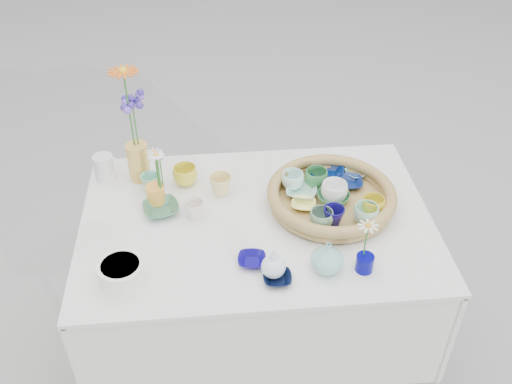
{
  "coord_description": "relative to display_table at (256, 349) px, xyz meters",
  "views": [
    {
      "loc": [
        -0.15,
        -1.55,
        2.1
      ],
      "look_at": [
        0.0,
        0.02,
        0.87
      ],
      "focal_mm": 40.0,
      "sensor_mm": 36.0,
      "label": 1
    }
  ],
  "objects": [
    {
      "name": "loose_ceramic_4",
      "position": [
        -0.04,
        -0.22,
        0.78
      ],
      "size": [
        0.1,
        0.1,
        0.02
      ],
      "primitive_type": "imported",
      "rotation": [
        0.0,
        0.0,
        -0.12
      ],
      "color": "#0F086B",
      "rests_on": "display_table"
    },
    {
      "name": "gerbera",
      "position": [
        -0.44,
        0.29,
        1.07
      ],
      "size": [
        0.14,
        0.14,
        0.32
      ],
      "primitive_type": null,
      "rotation": [
        0.0,
        0.0,
        0.11
      ],
      "color": "orange",
      "rests_on": "tall_vase_yellow"
    },
    {
      "name": "daisy_posy",
      "position": [
        -0.35,
        0.14,
        0.92
      ],
      "size": [
        0.11,
        0.11,
        0.16
      ],
      "primitive_type": null,
      "rotation": [
        0.0,
        0.0,
        0.31
      ],
      "color": "white",
      "rests_on": "daisy_cup"
    },
    {
      "name": "display_table",
      "position": [
        0.0,
        0.0,
        0.0
      ],
      "size": [
        1.26,
        0.86,
        0.77
      ],
      "primitive_type": null,
      "color": "silver",
      "rests_on": "ground"
    },
    {
      "name": "tray_ceramic_5",
      "position": [
        0.18,
        0.1,
        0.8
      ],
      "size": [
        0.14,
        0.14,
        0.03
      ],
      "primitive_type": "imported",
      "rotation": [
        0.0,
        0.0,
        -0.31
      ],
      "color": "#9ED6C0",
      "rests_on": "wicker_tray"
    },
    {
      "name": "loose_ceramic_0",
      "position": [
        -0.25,
        0.24,
        0.8
      ],
      "size": [
        0.1,
        0.1,
        0.08
      ],
      "primitive_type": "imported",
      "rotation": [
        0.0,
        0.0,
        -0.08
      ],
      "color": "gold",
      "rests_on": "display_table"
    },
    {
      "name": "hydrangea",
      "position": [
        -0.42,
        0.29,
        1.01
      ],
      "size": [
        0.09,
        0.09,
        0.25
      ],
      "primitive_type": null,
      "rotation": [
        0.0,
        0.0,
        -0.42
      ],
      "color": "#3F2E98",
      "rests_on": "tall_vase_yellow"
    },
    {
      "name": "tray_ceramic_6",
      "position": [
        0.15,
        0.15,
        0.82
      ],
      "size": [
        0.11,
        0.11,
        0.07
      ],
      "primitive_type": "imported",
      "rotation": [
        0.0,
        0.0,
        0.33
      ],
      "color": "#CCF9F1",
      "rests_on": "wicker_tray"
    },
    {
      "name": "tray_ceramic_12",
      "position": [
        0.24,
        0.15,
        0.82
      ],
      "size": [
        0.1,
        0.1,
        0.07
      ],
      "primitive_type": "imported",
      "rotation": [
        0.0,
        0.0,
        -0.09
      ],
      "color": "#378244",
      "rests_on": "wicker_tray"
    },
    {
      "name": "loose_ceramic_6",
      "position": [
        0.04,
        -0.31,
        0.78
      ],
      "size": [
        0.1,
        0.1,
        0.02
      ],
      "primitive_type": "imported",
      "rotation": [
        0.0,
        0.0,
        -0.05
      ],
      "color": "black",
      "rests_on": "display_table"
    },
    {
      "name": "tray_ceramic_4",
      "position": [
        0.22,
        -0.08,
        0.82
      ],
      "size": [
        0.1,
        0.1,
        0.07
      ],
      "primitive_type": "imported",
      "rotation": [
        0.0,
        0.0,
        0.25
      ],
      "color": "gray",
      "rests_on": "wicker_tray"
    },
    {
      "name": "tray_ceramic_7",
      "position": [
        0.29,
        0.05,
        0.82
      ],
      "size": [
        0.13,
        0.13,
        0.08
      ],
      "primitive_type": "imported",
      "rotation": [
        0.0,
        0.0,
        -0.38
      ],
      "color": "white",
      "rests_on": "wicker_tray"
    },
    {
      "name": "bud_vase_cobalt",
      "position": [
        0.32,
        -0.29,
        0.79
      ],
      "size": [
        0.08,
        0.08,
        0.06
      ],
      "primitive_type": "cylinder",
      "rotation": [
        0.0,
        0.0,
        -0.34
      ],
      "color": "#02026F",
      "rests_on": "display_table"
    },
    {
      "name": "wicker_tray",
      "position": [
        0.28,
        0.05,
        0.8
      ],
      "size": [
        0.47,
        0.47,
        0.08
      ],
      "primitive_type": null,
      "color": "brown",
      "rests_on": "display_table"
    },
    {
      "name": "tray_ceramic_2",
      "position": [
        0.41,
        -0.03,
        0.82
      ],
      "size": [
        0.1,
        0.1,
        0.07
      ],
      "primitive_type": "imported",
      "rotation": [
        0.0,
        0.0,
        0.15
      ],
      "color": "gold",
      "rests_on": "wicker_tray"
    },
    {
      "name": "tray_ceramic_9",
      "position": [
        0.26,
        -0.07,
        0.82
      ],
      "size": [
        0.09,
        0.09,
        0.07
      ],
      "primitive_type": "imported",
      "rotation": [
        0.0,
        0.0,
        -0.2
      ],
      "color": "#120B59",
      "rests_on": "wicker_tray"
    },
    {
      "name": "daisy_cup",
      "position": [
        -0.36,
        0.13,
        0.8
      ],
      "size": [
        0.07,
        0.07,
        0.07
      ],
      "primitive_type": "cylinder",
      "rotation": [
        0.0,
        0.0,
        -0.05
      ],
      "color": "#FFAA3A",
      "rests_on": "display_table"
    },
    {
      "name": "single_daisy",
      "position": [
        0.32,
        -0.27,
        0.88
      ],
      "size": [
        0.1,
        0.1,
        0.14
      ],
      "primitive_type": null,
      "rotation": [
        0.0,
        0.0,
        -0.38
      ],
      "color": "silver",
      "rests_on": "bud_vase_cobalt"
    },
    {
      "name": "tray_ceramic_8",
      "position": [
        0.41,
        0.2,
        0.79
      ],
      "size": [
        0.11,
        0.11,
        0.02
      ],
      "primitive_type": "imported",
      "rotation": [
        0.0,
        0.0,
        0.37
      ],
      "color": "#6EC3DC",
      "rests_on": "wicker_tray"
    },
    {
      "name": "ground",
      "position": [
        0.0,
        0.0,
        0.0
      ],
      "size": [
        80.0,
        80.0,
        0.0
      ],
      "primitive_type": "plane",
      "color": "gray"
    },
    {
      "name": "bud_vase_paleblue",
      "position": [
        0.03,
        -0.28,
        0.83
      ],
      "size": [
        0.09,
        0.09,
        0.12
      ],
      "primitive_type": null,
      "rotation": [
        0.0,
        0.0,
        0.13
      ],
      "color": "white",
      "rests_on": "display_table"
    },
    {
      "name": "tray_ceramic_0",
      "position": [
        0.3,
        0.21,
        0.8
      ],
      "size": [
        0.16,
        0.16,
        0.03
      ],
      "primitive_type": "imported",
      "rotation": [
        0.0,
        0.0,
        -0.28
      ],
      "color": "#03174B",
      "rests_on": "wicker_tray"
    },
    {
      "name": "tray_ceramic_11",
      "position": [
        0.38,
        -0.08,
        0.82
      ],
      "size": [
        0.1,
        0.1,
        0.07
      ],
      "primitive_type": "imported",
      "rotation": [
        0.0,
        0.0,
        0.09
      ],
      "color": "#9DDBBD",
      "rests_on": "wicker_tray"
    },
    {
      "name": "tray_ceramic_3",
      "position": [
        0.29,
        0.05,
        0.8
      ],
      "size": [
        0.14,
        0.14,
        0.04
      ],
      "primitive_type": "imported",
      "rotation": [
        0.0,
        0.0,
        0.23
      ],
      "color": "#49955F",
      "rests_on": "wicker_tray"
    },
    {
      "name": "white_pitcher",
      "position": [
        -0.57,
        0.3,
        0.82
      ],
      "size": [
        0.12,
        0.1,
        0.1
      ],
      "primitive_type": null,
      "rotation": [
        0.0,
        0.0,
        -0.25
      ],
      "color": "silver",
      "rests_on": "display_table"
    },
    {
      "name": "fluted_bowl",
      "position": [
        -0.45,
        -0.27,
        0.8
      ],
      "size": [
        0.19,
        0.19,
        0.08
      ],
      "primitive_type": null,
      "rotation": [
        0.0,
        0.0,
        0.41
      ],
      "color": "white",
      "rests_on": "display_table"
    },
    {
      "name": "loose_ceramic_2",
      "position": [
        -0.34,
        0.07,
        0.78
      ],
      "size": [
        0.16,
        0.16,
        0.03
      ],
      "primitive_type": "imported",
      "rotation": [
        0.0,
        0.0,
        0.27
      ],
      "color": "#3C7354",
      "rests_on": "display_table"
    },
    {
      "name": "bud_vase_seafoam",
      "position": [
        0.2,
        -0.27,
        0.82
      ],
      "size": [
        0.13,
        0.13,
        0.11
      ],
      "primitive_type": "imported",
      "rotation": [
        0.0,
        0.0,
        0.24
      ],
      "color": "#84C6C0",
      "rests_on": "display_table"
    },
    {
      "name": "loose_ceramic_3",
      "position": [
        -0.22,
        0.03,
        0.8
      ],
      "size": [
        0.09,
        0.09,
        0.07
      ],
      "primitive_type": "imported",
      "rotation": [
        0.0,
        0.0,
        -0.29
      ],
      "color": "silver",
      "rests_on": "display_table"
    },
    {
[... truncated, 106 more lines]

